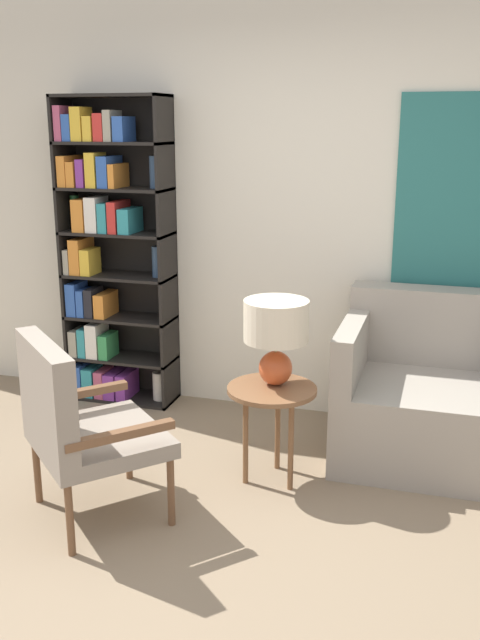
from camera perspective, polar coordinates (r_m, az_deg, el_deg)
name	(u,v)px	position (r m, az deg, el deg)	size (l,w,h in m)	color
ground_plane	(171,578)	(3.27, -5.54, -19.88)	(14.00, 14.00, 0.00)	#847056
wall_back	(294,209)	(4.62, 4.37, 8.82)	(6.40, 0.08, 2.70)	silver
bookshelf	(108,254)	(4.91, -10.53, 5.18)	(0.74, 0.30, 2.06)	black
armchair	(75,418)	(3.50, -13.07, -7.68)	(0.85, 0.85, 0.93)	brown
side_table	(272,399)	(3.81, 2.56, -6.32)	(0.48, 0.48, 0.54)	brown
table_lamp	(276,330)	(3.73, 2.90, -0.78)	(0.34, 0.34, 0.46)	#C65128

